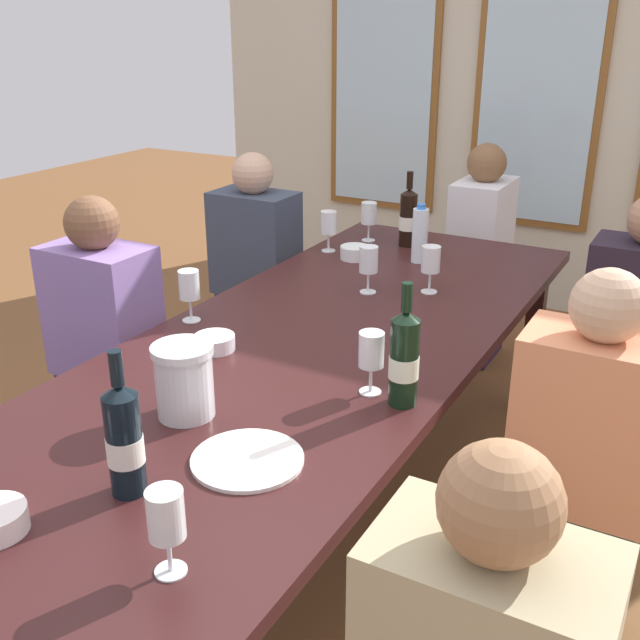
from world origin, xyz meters
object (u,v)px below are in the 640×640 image
(tasting_bowl_1, at_px, (355,252))
(water_bottle, at_px, (420,235))
(wine_glass_3, at_px, (329,224))
(seated_person_6, at_px, (479,260))
(wine_bottle_1, at_px, (124,439))
(wine_bottle_2, at_px, (408,217))
(wine_bottle_0, at_px, (404,358))
(wine_glass_6, at_px, (369,214))
(wine_glass_4, at_px, (189,287))
(wine_glass_0, at_px, (369,261))
(white_plate_0, at_px, (247,459))
(seated_person_4, at_px, (256,277))
(metal_pitcher, at_px, (184,380))
(seated_person_0, at_px, (107,353))
(seated_person_5, at_px, (633,348))
(seated_person_1, at_px, (582,474))
(tasting_bowl_2, at_px, (215,342))
(dining_table, at_px, (312,358))
(wine_glass_5, at_px, (166,517))
(wine_glass_2, at_px, (371,351))
(wine_glass_1, at_px, (431,262))

(tasting_bowl_1, relative_size, water_bottle, 0.50)
(wine_glass_3, distance_m, seated_person_6, 1.00)
(wine_bottle_1, bearing_deg, wine_bottle_2, 95.80)
(wine_bottle_0, bearing_deg, wine_glass_6, 119.01)
(wine_glass_4, bearing_deg, wine_bottle_2, 76.23)
(wine_glass_6, bearing_deg, wine_glass_0, -64.48)
(white_plate_0, bearing_deg, tasting_bowl_1, 107.64)
(wine_glass_4, bearing_deg, seated_person_4, 112.62)
(water_bottle, bearing_deg, metal_pitcher, -91.31)
(wine_glass_0, xyz_separation_m, wine_glass_4, (-0.39, -0.53, -0.00))
(seated_person_0, distance_m, seated_person_5, 1.95)
(wine_bottle_1, xyz_separation_m, seated_person_0, (-0.90, 0.83, -0.34))
(wine_glass_6, xyz_separation_m, seated_person_1, (1.17, -1.09, -0.34))
(wine_glass_6, bearing_deg, wine_bottle_0, -60.99)
(white_plate_0, distance_m, tasting_bowl_2, 0.63)
(dining_table, xyz_separation_m, seated_person_0, (-0.84, -0.05, -0.15))
(wine_glass_5, height_order, wine_glass_6, same)
(wine_bottle_1, relative_size, wine_glass_2, 1.88)
(wine_glass_2, height_order, seated_person_0, seated_person_0)
(water_bottle, bearing_deg, wine_bottle_2, 124.71)
(wine_bottle_1, bearing_deg, wine_glass_6, 101.01)
(dining_table, xyz_separation_m, wine_bottle_1, (0.05, -0.88, 0.19))
(wine_bottle_1, bearing_deg, seated_person_4, 116.26)
(wine_glass_1, xyz_separation_m, seated_person_5, (0.69, 0.36, -0.33))
(wine_glass_0, distance_m, wine_glass_5, 1.54)
(wine_glass_4, distance_m, seated_person_5, 1.65)
(seated_person_4, bearing_deg, wine_glass_0, -30.09)
(wine_glass_4, xyz_separation_m, seated_person_6, (0.43, 1.76, -0.33))
(wine_glass_0, relative_size, seated_person_1, 0.16)
(wine_bottle_2, bearing_deg, wine_bottle_0, -67.55)
(wine_bottle_1, bearing_deg, water_bottle, 92.19)
(wine_bottle_1, height_order, seated_person_6, seated_person_6)
(white_plate_0, bearing_deg, seated_person_0, 149.59)
(wine_glass_1, xyz_separation_m, wine_glass_5, (0.13, -1.61, 0.00))
(wine_bottle_2, distance_m, wine_glass_0, 0.63)
(white_plate_0, relative_size, wine_glass_5, 1.48)
(metal_pitcher, height_order, seated_person_4, seated_person_4)
(wine_bottle_1, distance_m, seated_person_0, 1.27)
(metal_pitcher, bearing_deg, seated_person_1, 31.84)
(wine_bottle_1, relative_size, wine_glass_1, 1.88)
(wine_glass_0, bearing_deg, wine_bottle_2, 100.00)
(wine_bottle_1, xyz_separation_m, wine_glass_5, (0.24, -0.15, -0.01))
(wine_glass_3, xyz_separation_m, seated_person_1, (1.25, -0.86, -0.33))
(wine_glass_4, bearing_deg, seated_person_0, 178.63)
(wine_glass_1, bearing_deg, water_bottle, 118.12)
(wine_glass_3, relative_size, seated_person_6, 0.16)
(white_plate_0, distance_m, seated_person_5, 1.74)
(wine_bottle_1, distance_m, seated_person_6, 2.60)
(water_bottle, distance_m, wine_glass_2, 1.18)
(white_plate_0, xyz_separation_m, tasting_bowl_1, (-0.47, 1.48, 0.02))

